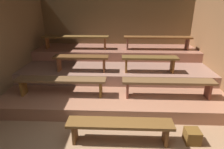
# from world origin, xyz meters

# --- Properties ---
(ground) EXTENTS (6.14, 5.57, 0.08)m
(ground) POSITION_xyz_m (0.00, 2.38, -0.04)
(ground) COLOR #8F6D4F
(wall_back) EXTENTS (6.14, 0.06, 2.62)m
(wall_back) POSITION_xyz_m (0.00, 4.80, 1.31)
(wall_back) COLOR brown
(wall_back) RESTS_ON ground
(wall_left) EXTENTS (0.06, 5.57, 2.62)m
(wall_left) POSITION_xyz_m (-2.70, 2.38, 1.31)
(wall_left) COLOR brown
(wall_left) RESTS_ON ground
(platform_lower) EXTENTS (5.34, 3.69, 0.29)m
(platform_lower) POSITION_xyz_m (0.00, 2.93, 0.15)
(platform_lower) COLOR #9A664C
(platform_lower) RESTS_ON ground
(platform_middle) EXTENTS (5.34, 2.53, 0.29)m
(platform_middle) POSITION_xyz_m (0.00, 3.50, 0.44)
(platform_middle) COLOR #8F6756
(platform_middle) RESTS_ON platform_lower
(platform_upper) EXTENTS (5.34, 1.31, 0.29)m
(platform_upper) POSITION_xyz_m (0.00, 4.12, 0.73)
(platform_upper) COLOR #99604D
(platform_upper) RESTS_ON platform_middle
(bench_floor_center) EXTENTS (1.84, 0.32, 0.42)m
(bench_floor_center) POSITION_xyz_m (0.14, 0.54, 0.35)
(bench_floor_center) COLOR brown
(bench_floor_center) RESTS_ON ground
(bench_lower_left) EXTENTS (2.06, 0.32, 0.42)m
(bench_lower_left) POSITION_xyz_m (-1.22, 1.73, 0.64)
(bench_lower_left) COLOR brown
(bench_lower_left) RESTS_ON platform_lower
(bench_lower_right) EXTENTS (2.06, 0.32, 0.42)m
(bench_lower_right) POSITION_xyz_m (1.22, 1.73, 0.64)
(bench_lower_right) COLOR brown
(bench_lower_right) RESTS_ON platform_lower
(bench_middle_left) EXTENTS (1.46, 0.32, 0.42)m
(bench_middle_left) POSITION_xyz_m (-0.91, 2.60, 0.92)
(bench_middle_left) COLOR brown
(bench_middle_left) RESTS_ON platform_middle
(bench_middle_right) EXTENTS (1.46, 0.32, 0.42)m
(bench_middle_right) POSITION_xyz_m (0.91, 2.60, 0.92)
(bench_middle_right) COLOR brown
(bench_middle_right) RESTS_ON platform_middle
(bench_upper_left) EXTENTS (2.17, 0.32, 0.42)m
(bench_upper_left) POSITION_xyz_m (-1.33, 3.95, 1.23)
(bench_upper_left) COLOR brown
(bench_upper_left) RESTS_ON platform_upper
(bench_upper_right) EXTENTS (2.17, 0.32, 0.42)m
(bench_upper_right) POSITION_xyz_m (1.33, 3.95, 1.23)
(bench_upper_right) COLOR brown
(bench_upper_right) RESTS_ON platform_upper
(wooden_crate_floor) EXTENTS (0.25, 0.25, 0.25)m
(wooden_crate_floor) POSITION_xyz_m (1.42, 0.58, 0.13)
(wooden_crate_floor) COLOR brown
(wooden_crate_floor) RESTS_ON ground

